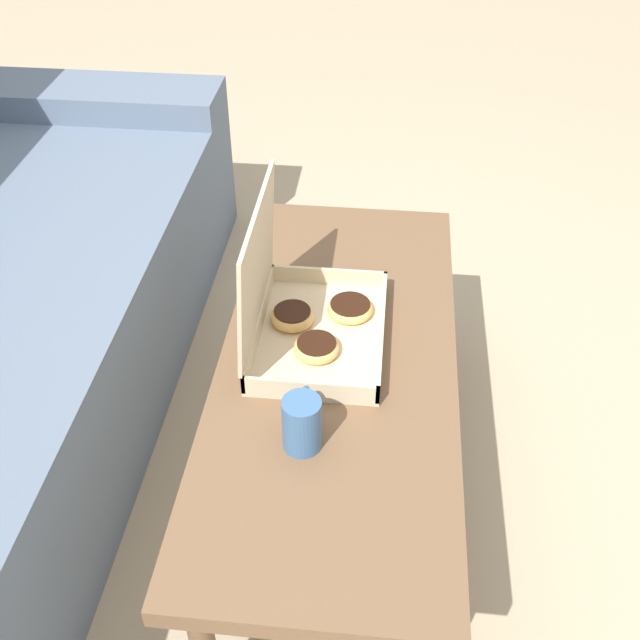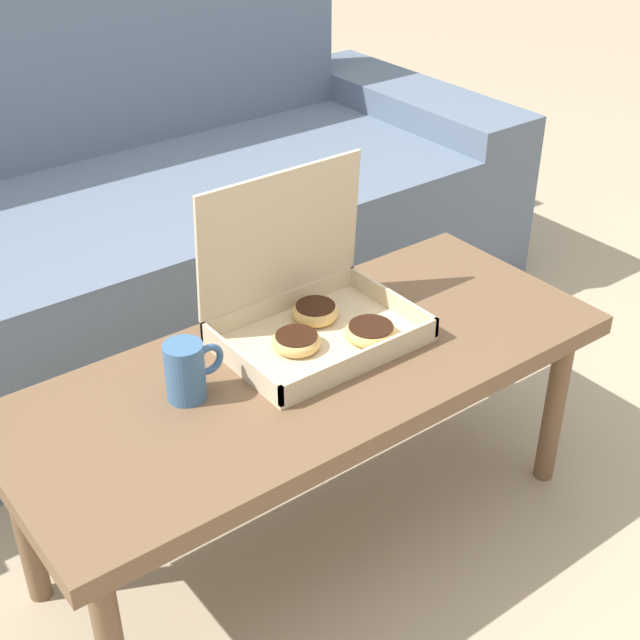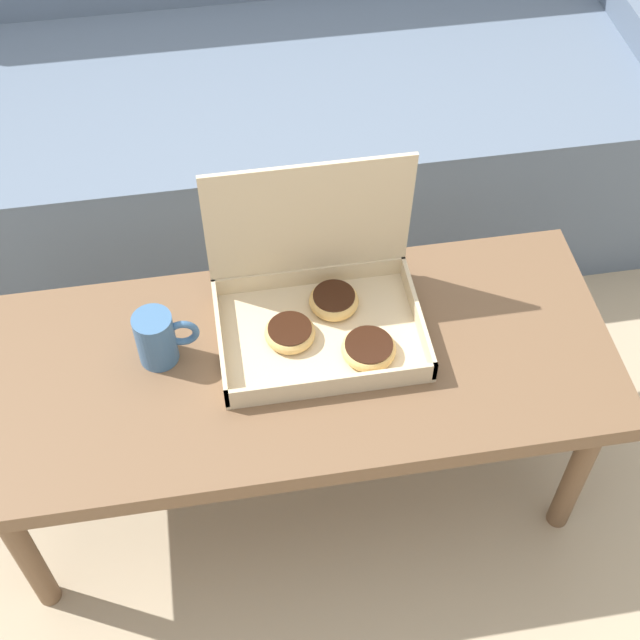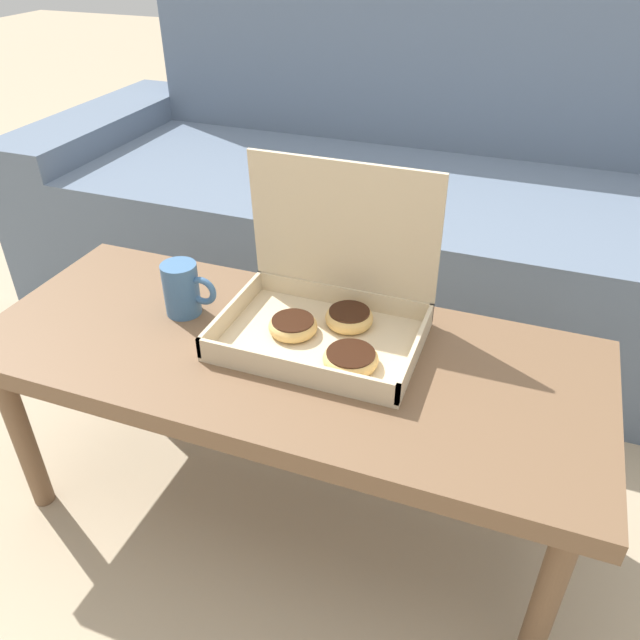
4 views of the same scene
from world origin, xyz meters
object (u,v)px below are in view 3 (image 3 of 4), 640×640
object	(u,v)px
couch	(241,90)
pastry_box	(321,302)
coffee_mug	(158,338)
coffee_table	(294,374)

from	to	relation	value
couch	pastry_box	xyz separation A→B (m)	(0.06, -0.90, 0.18)
couch	coffee_mug	size ratio (longest dim) A/B	21.10
couch	coffee_mug	xyz separation A→B (m)	(-0.23, -0.93, 0.18)
coffee_table	pastry_box	size ratio (longest dim) A/B	3.15
coffee_table	coffee_mug	world-z (taller)	coffee_mug
pastry_box	coffee_mug	xyz separation A→B (m)	(-0.30, -0.03, -0.01)
pastry_box	coffee_mug	world-z (taller)	pastry_box
couch	coffee_table	size ratio (longest dim) A/B	2.04
pastry_box	coffee_mug	size ratio (longest dim) A/B	3.28
coffee_table	pastry_box	distance (m)	0.15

